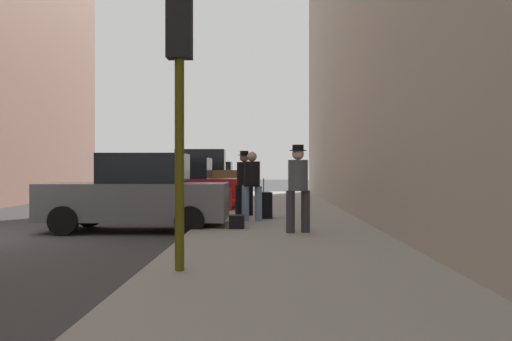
# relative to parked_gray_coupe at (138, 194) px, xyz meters

# --- Properties ---
(sidewalk) EXTENTS (4.00, 40.00, 0.15)m
(sidewalk) POSITION_rel_parked_gray_coupe_xyz_m (3.35, -1.30, -0.77)
(sidewalk) COLOR gray
(sidewalk) RESTS_ON ground_plane
(parked_gray_coupe) EXTENTS (4.20, 2.06, 1.79)m
(parked_gray_coupe) POSITION_rel_parked_gray_coupe_xyz_m (0.00, 0.00, 0.00)
(parked_gray_coupe) COLOR slate
(parked_gray_coupe) RESTS_ON ground_plane
(parked_red_hatchback) EXTENTS (4.23, 2.11, 1.79)m
(parked_red_hatchback) POSITION_rel_parked_gray_coupe_xyz_m (-0.00, 5.63, 0.00)
(parked_red_hatchback) COLOR #B2191E
(parked_red_hatchback) RESTS_ON ground_plane
(parked_bronze_suv) EXTENTS (4.65, 2.16, 2.25)m
(parked_bronze_suv) POSITION_rel_parked_gray_coupe_xyz_m (-0.00, 11.37, 0.18)
(parked_bronze_suv) COLOR brown
(parked_bronze_suv) RESTS_ON ground_plane
(parked_silver_sedan) EXTENTS (4.20, 2.06, 1.79)m
(parked_silver_sedan) POSITION_rel_parked_gray_coupe_xyz_m (0.00, 17.67, 0.00)
(parked_silver_sedan) COLOR #B7BABF
(parked_silver_sedan) RESTS_ON ground_plane
(fire_hydrant) EXTENTS (0.42, 0.22, 0.70)m
(fire_hydrant) POSITION_rel_parked_gray_coupe_xyz_m (1.80, 4.29, -0.35)
(fire_hydrant) COLOR red
(fire_hydrant) RESTS_ON sidewalk
(traffic_light) EXTENTS (0.32, 0.32, 3.60)m
(traffic_light) POSITION_rel_parked_gray_coupe_xyz_m (1.85, -5.85, 1.91)
(traffic_light) COLOR #514C0F
(traffic_light) RESTS_ON sidewalk
(pedestrian_with_fedora) EXTENTS (0.53, 0.50, 1.78)m
(pedestrian_with_fedora) POSITION_rel_parked_gray_coupe_xyz_m (2.36, 2.52, 0.29)
(pedestrian_with_fedora) COLOR black
(pedestrian_with_fedora) RESTS_ON sidewalk
(pedestrian_in_jeans) EXTENTS (0.51, 0.42, 1.71)m
(pedestrian_in_jeans) POSITION_rel_parked_gray_coupe_xyz_m (2.61, 0.99, 0.26)
(pedestrian_in_jeans) COLOR #728CB2
(pedestrian_in_jeans) RESTS_ON sidewalk
(pedestrian_with_beanie) EXTENTS (0.53, 0.49, 1.78)m
(pedestrian_with_beanie) POSITION_rel_parked_gray_coupe_xyz_m (3.60, -1.56, 0.29)
(pedestrian_with_beanie) COLOR #333338
(pedestrian_with_beanie) RESTS_ON sidewalk
(rolling_suitcase) EXTENTS (0.46, 0.62, 1.04)m
(rolling_suitcase) POSITION_rel_parked_gray_coupe_xyz_m (2.89, 1.81, -0.36)
(rolling_suitcase) COLOR black
(rolling_suitcase) RESTS_ON sidewalk
(duffel_bag) EXTENTS (0.32, 0.44, 0.28)m
(duffel_bag) POSITION_rel_parked_gray_coupe_xyz_m (2.32, -0.72, -0.56)
(duffel_bag) COLOR black
(duffel_bag) RESTS_ON sidewalk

